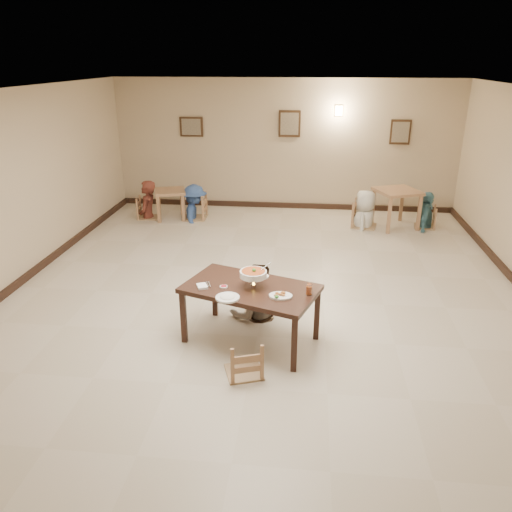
# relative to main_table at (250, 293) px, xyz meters

# --- Properties ---
(floor) EXTENTS (10.00, 10.00, 0.00)m
(floor) POSITION_rel_main_table_xyz_m (0.08, 1.20, -0.68)
(floor) COLOR beige
(floor) RESTS_ON ground
(ceiling) EXTENTS (10.00, 10.00, 0.00)m
(ceiling) POSITION_rel_main_table_xyz_m (0.08, 1.20, 2.32)
(ceiling) COLOR silver
(ceiling) RESTS_ON wall_back
(wall_back) EXTENTS (10.00, 0.00, 10.00)m
(wall_back) POSITION_rel_main_table_xyz_m (0.08, 6.20, 0.82)
(wall_back) COLOR #C7AF8E
(wall_back) RESTS_ON floor
(wall_front) EXTENTS (10.00, 0.00, 10.00)m
(wall_front) POSITION_rel_main_table_xyz_m (0.08, -3.80, 0.82)
(wall_front) COLOR #C7AF8E
(wall_front) RESTS_ON floor
(baseboard_back) EXTENTS (8.00, 0.06, 0.12)m
(baseboard_back) POSITION_rel_main_table_xyz_m (0.08, 6.17, -0.62)
(baseboard_back) COLOR black
(baseboard_back) RESTS_ON floor
(baseboard_left) EXTENTS (0.06, 10.00, 0.12)m
(baseboard_left) POSITION_rel_main_table_xyz_m (-3.89, 1.20, -0.62)
(baseboard_left) COLOR black
(baseboard_left) RESTS_ON floor
(picture_a) EXTENTS (0.55, 0.04, 0.45)m
(picture_a) POSITION_rel_main_table_xyz_m (-2.12, 6.15, 1.22)
(picture_a) COLOR #332013
(picture_a) RESTS_ON wall_back
(picture_b) EXTENTS (0.50, 0.04, 0.60)m
(picture_b) POSITION_rel_main_table_xyz_m (0.18, 6.15, 1.32)
(picture_b) COLOR #332013
(picture_b) RESTS_ON wall_back
(picture_c) EXTENTS (0.45, 0.04, 0.55)m
(picture_c) POSITION_rel_main_table_xyz_m (2.68, 6.15, 1.17)
(picture_c) COLOR #332013
(picture_c) RESTS_ON wall_back
(wall_sconce) EXTENTS (0.16, 0.05, 0.22)m
(wall_sconce) POSITION_rel_main_table_xyz_m (1.28, 6.16, 1.62)
(wall_sconce) COLOR #FFD88C
(wall_sconce) RESTS_ON wall_back
(main_table) EXTENTS (1.84, 1.40, 0.76)m
(main_table) POSITION_rel_main_table_xyz_m (0.00, 0.00, 0.00)
(main_table) COLOR #331A11
(main_table) RESTS_ON floor
(chair_far) EXTENTS (0.42, 0.42, 0.90)m
(chair_far) POSITION_rel_main_table_xyz_m (0.03, 0.78, -0.23)
(chair_far) COLOR tan
(chair_far) RESTS_ON floor
(chair_near) EXTENTS (0.41, 0.41, 0.87)m
(chair_near) POSITION_rel_main_table_xyz_m (0.01, -0.74, -0.25)
(chair_near) COLOR tan
(chair_near) RESTS_ON floor
(main_diner) EXTENTS (0.90, 0.79, 1.56)m
(main_diner) POSITION_rel_main_table_xyz_m (-0.00, 0.69, 0.10)
(main_diner) COLOR gray
(main_diner) RESTS_ON floor
(curry_warmer) EXTENTS (0.38, 0.34, 0.30)m
(curry_warmer) POSITION_rel_main_table_xyz_m (0.04, -0.00, 0.26)
(curry_warmer) COLOR silver
(curry_warmer) RESTS_ON main_table
(rice_plate_far) EXTENTS (0.27, 0.27, 0.06)m
(rice_plate_far) POSITION_rel_main_table_xyz_m (0.07, 0.30, 0.09)
(rice_plate_far) COLOR white
(rice_plate_far) RESTS_ON main_table
(rice_plate_near) EXTENTS (0.29, 0.29, 0.07)m
(rice_plate_near) POSITION_rel_main_table_xyz_m (-0.23, -0.35, 0.10)
(rice_plate_near) COLOR white
(rice_plate_near) RESTS_ON main_table
(fried_plate) EXTENTS (0.28, 0.28, 0.06)m
(fried_plate) POSITION_rel_main_table_xyz_m (0.39, -0.24, 0.10)
(fried_plate) COLOR white
(fried_plate) RESTS_ON main_table
(chili_dish) EXTENTS (0.10, 0.10, 0.02)m
(chili_dish) POSITION_rel_main_table_xyz_m (-0.33, -0.05, 0.09)
(chili_dish) COLOR white
(chili_dish) RESTS_ON main_table
(napkin_cutlery) EXTENTS (0.20, 0.25, 0.03)m
(napkin_cutlery) POSITION_rel_main_table_xyz_m (-0.59, -0.08, 0.10)
(napkin_cutlery) COLOR white
(napkin_cutlery) RESTS_ON main_table
(drink_glass) EXTENTS (0.07, 0.07, 0.14)m
(drink_glass) POSITION_rel_main_table_xyz_m (0.73, -0.14, 0.15)
(drink_glass) COLOR white
(drink_glass) RESTS_ON main_table
(bg_table_left) EXTENTS (0.83, 0.83, 0.66)m
(bg_table_left) POSITION_rel_main_table_xyz_m (-2.41, 5.03, -0.15)
(bg_table_left) COLOR #A27856
(bg_table_left) RESTS_ON floor
(bg_table_right) EXTENTS (1.07, 1.07, 0.82)m
(bg_table_right) POSITION_rel_main_table_xyz_m (2.54, 4.95, -0.00)
(bg_table_right) COLOR #A27856
(bg_table_right) RESTS_ON floor
(bg_chair_ll) EXTENTS (0.43, 0.43, 0.92)m
(bg_chair_ll) POSITION_rel_main_table_xyz_m (-2.95, 5.00, -0.22)
(bg_chair_ll) COLOR tan
(bg_chair_ll) RESTS_ON floor
(bg_chair_lr) EXTENTS (0.51, 0.51, 1.08)m
(bg_chair_lr) POSITION_rel_main_table_xyz_m (-1.88, 5.07, -0.14)
(bg_chair_lr) COLOR tan
(bg_chair_lr) RESTS_ON floor
(bg_chair_rl) EXTENTS (0.50, 0.50, 1.07)m
(bg_chair_rl) POSITION_rel_main_table_xyz_m (1.89, 4.89, -0.15)
(bg_chair_rl) COLOR tan
(bg_chair_rl) RESTS_ON floor
(bg_chair_rr) EXTENTS (0.41, 0.41, 0.88)m
(bg_chair_rr) POSITION_rel_main_table_xyz_m (3.19, 5.00, -0.24)
(bg_chair_rr) COLOR tan
(bg_chair_rr) RESTS_ON floor
(bg_diner_a) EXTENTS (0.41, 0.63, 1.73)m
(bg_diner_a) POSITION_rel_main_table_xyz_m (-2.95, 5.00, 0.18)
(bg_diner_a) COLOR #5E291F
(bg_diner_a) RESTS_ON floor
(bg_diner_b) EXTENTS (0.75, 1.10, 1.56)m
(bg_diner_b) POSITION_rel_main_table_xyz_m (-1.88, 5.07, 0.10)
(bg_diner_b) COLOR #3B5D9F
(bg_diner_b) RESTS_ON floor
(bg_diner_c) EXTENTS (0.67, 0.88, 1.60)m
(bg_diner_c) POSITION_rel_main_table_xyz_m (1.89, 4.89, 0.12)
(bg_diner_c) COLOR silver
(bg_diner_c) RESTS_ON floor
(bg_diner_d) EXTENTS (0.59, 0.98, 1.55)m
(bg_diner_d) POSITION_rel_main_table_xyz_m (3.19, 5.00, 0.09)
(bg_diner_d) COLOR teal
(bg_diner_d) RESTS_ON floor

